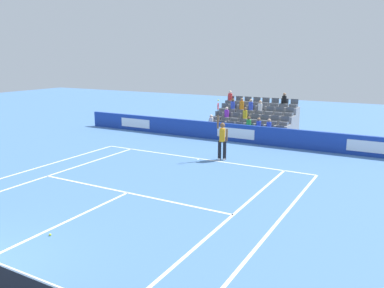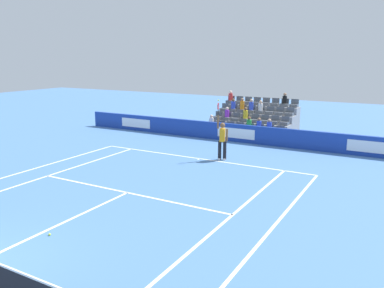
{
  "view_description": "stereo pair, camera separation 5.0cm",
  "coord_description": "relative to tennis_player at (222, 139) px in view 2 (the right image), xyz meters",
  "views": [
    {
      "loc": [
        -8.53,
        4.08,
        4.78
      ],
      "look_at": [
        -0.51,
        -10.24,
        1.1
      ],
      "focal_mm": 36.6,
      "sensor_mm": 36.0,
      "label": 1
    },
    {
      "loc": [
        -8.57,
        4.06,
        4.78
      ],
      "look_at": [
        -0.51,
        -10.24,
        1.1
      ],
      "focal_mm": 36.6,
      "sensor_mm": 36.0,
      "label": 2
    }
  ],
  "objects": [
    {
      "name": "line_service",
      "position": [
        1.01,
        5.84,
        -0.99
      ],
      "size": [
        8.23,
        0.1,
        0.01
      ],
      "primitive_type": "cube",
      "color": "white",
      "rests_on": "ground"
    },
    {
      "name": "line_baseline",
      "position": [
        1.01,
        0.35,
        -0.99
      ],
      "size": [
        10.97,
        0.1,
        0.01
      ],
      "primitive_type": "cube",
      "color": "white",
      "rests_on": "ground"
    },
    {
      "name": "line_singles_sideline_right",
      "position": [
        -3.11,
        6.29,
        -0.99
      ],
      "size": [
        0.1,
        11.89,
        0.01
      ],
      "primitive_type": "cube",
      "color": "white",
      "rests_on": "ground"
    },
    {
      "name": "tennis_player",
      "position": [
        0.0,
        0.0,
        0.0
      ],
      "size": [
        0.54,
        0.42,
        2.85
      ],
      "color": "black",
      "rests_on": "ground"
    },
    {
      "name": "sponsor_barrier",
      "position": [
        1.01,
        -4.09,
        -0.49
      ],
      "size": [
        21.35,
        0.22,
        1.01
      ],
      "color": "#193899",
      "rests_on": "ground"
    },
    {
      "name": "line_doubles_sideline_right",
      "position": [
        -4.48,
        6.29,
        -0.99
      ],
      "size": [
        0.1,
        11.89,
        0.01
      ],
      "primitive_type": "cube",
      "color": "white",
      "rests_on": "ground"
    },
    {
      "name": "line_centre_mark",
      "position": [
        1.01,
        0.45,
        -0.99
      ],
      "size": [
        0.1,
        0.2,
        0.01
      ],
      "primitive_type": "cube",
      "color": "white",
      "rests_on": "ground"
    },
    {
      "name": "loose_tennis_ball",
      "position": [
        0.68,
        9.61,
        -0.96
      ],
      "size": [
        0.07,
        0.07,
        0.07
      ],
      "primitive_type": "sphere",
      "color": "#D1E533",
      "rests_on": "ground"
    },
    {
      "name": "line_doubles_sideline_left",
      "position": [
        6.49,
        6.29,
        -0.99
      ],
      "size": [
        0.1,
        11.89,
        0.01
      ],
      "primitive_type": "cube",
      "color": "white",
      "rests_on": "ground"
    },
    {
      "name": "line_singles_sideline_left",
      "position": [
        5.12,
        6.29,
        -0.99
      ],
      "size": [
        0.1,
        11.89,
        0.01
      ],
      "primitive_type": "cube",
      "color": "white",
      "rests_on": "ground"
    },
    {
      "name": "stadium_stand",
      "position": [
        1.01,
        -7.02,
        -0.3
      ],
      "size": [
        4.96,
        3.8,
        2.55
      ],
      "color": "gray",
      "rests_on": "ground"
    },
    {
      "name": "line_centre_service",
      "position": [
        1.01,
        9.04,
        -0.99
      ],
      "size": [
        0.1,
        6.4,
        0.01
      ],
      "primitive_type": "cube",
      "color": "white",
      "rests_on": "ground"
    }
  ]
}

